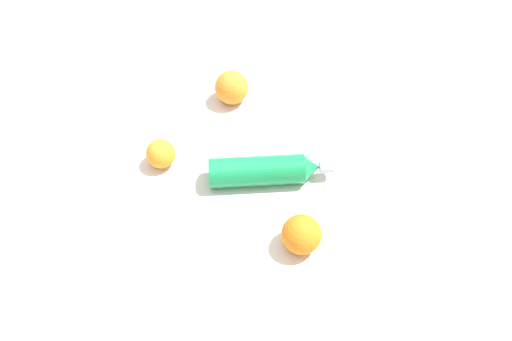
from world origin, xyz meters
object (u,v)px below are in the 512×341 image
Objects in this scene: water_bottle at (266,170)px; orange_0 at (161,154)px; orange_1 at (232,88)px; orange_2 at (302,234)px.

orange_0 is at bearing 164.86° from water_bottle.
orange_0 is 0.79× the size of orange_1.
orange_0 is 0.25m from orange_1.
orange_0 is at bearing -94.66° from orange_1.
water_bottle and orange_0 have the same top height.
water_bottle is at bearing 19.95° from orange_0.
orange_0 is at bearing 175.71° from orange_2.
orange_1 is (0.02, 0.25, 0.01)m from orange_0.
water_bottle is 0.23m from orange_0.
orange_1 reaches higher than water_bottle.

